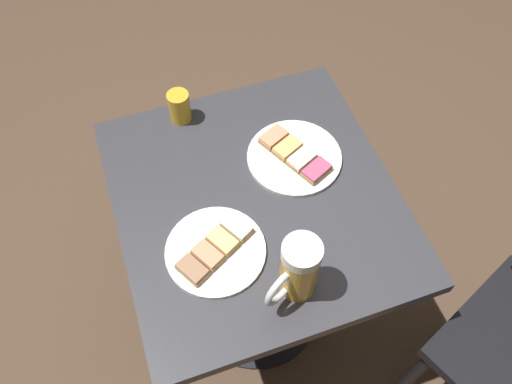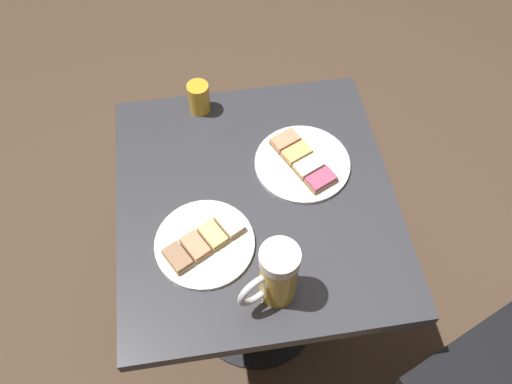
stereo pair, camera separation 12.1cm
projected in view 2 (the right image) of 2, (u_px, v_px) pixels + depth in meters
The scene contains 6 objects.
ground_plane at pixel (256, 306), 1.82m from camera, with size 6.00×6.00×0.00m, color #4C3828.
cafe_table at pixel (256, 232), 1.37m from camera, with size 0.66×0.70×0.71m.
plate_near at pixel (205, 242), 1.15m from camera, with size 0.22×0.22×0.03m.
plate_far at pixel (302, 162), 1.27m from camera, with size 0.24×0.24×0.03m.
beer_mug at pixel (276, 275), 1.02m from camera, with size 0.13×0.09×0.17m.
beer_glass_small at pixel (199, 98), 1.34m from camera, with size 0.06×0.06×0.09m, color gold.
Camera 2 is at (-0.10, -0.66, 1.74)m, focal length 36.31 mm.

